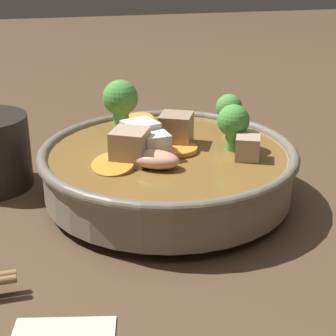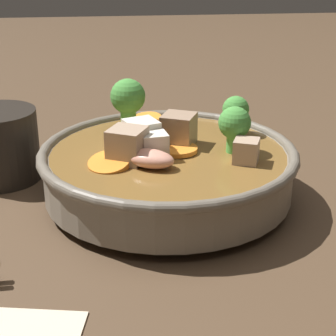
{
  "view_description": "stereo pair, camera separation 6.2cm",
  "coord_description": "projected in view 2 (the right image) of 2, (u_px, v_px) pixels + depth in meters",
  "views": [
    {
      "loc": [
        -0.55,
        0.12,
        0.28
      ],
      "look_at": [
        0.0,
        0.0,
        0.04
      ],
      "focal_mm": 60.0,
      "sensor_mm": 36.0,
      "label": 1
    },
    {
      "loc": [
        -0.56,
        0.06,
        0.28
      ],
      "look_at": [
        0.0,
        0.0,
        0.04
      ],
      "focal_mm": 60.0,
      "sensor_mm": 36.0,
      "label": 2
    }
  ],
  "objects": [
    {
      "name": "stirfry_bowl",
      "position": [
        168.0,
        165.0,
        0.62
      ],
      "size": [
        0.28,
        0.28,
        0.12
      ],
      "color": "slate",
      "rests_on": "ground_plane"
    },
    {
      "name": "ground_plane",
      "position": [
        168.0,
        199.0,
        0.63
      ],
      "size": [
        3.0,
        3.0,
        0.0
      ],
      "primitive_type": "plane",
      "color": "#4C3826"
    }
  ]
}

